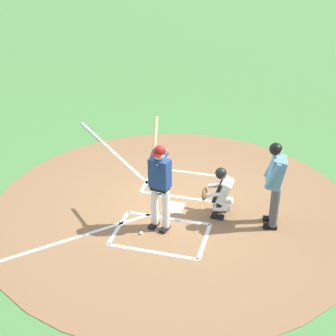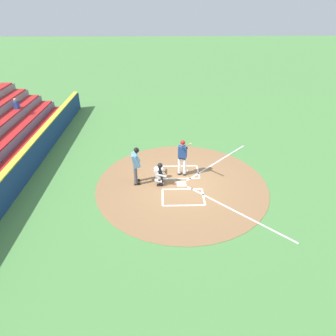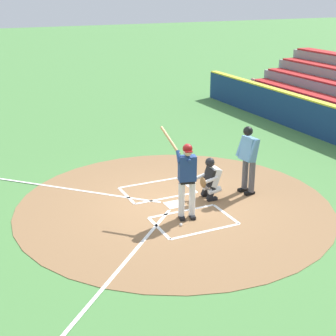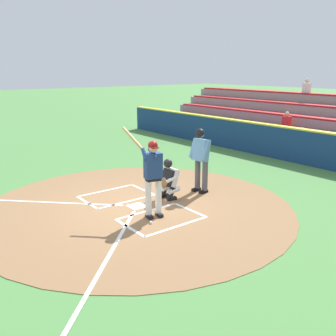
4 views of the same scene
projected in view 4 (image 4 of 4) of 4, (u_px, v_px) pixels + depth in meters
name	position (u px, v px, depth m)	size (l,w,h in m)	color
ground_plane	(137.00, 207.00, 9.80)	(120.00, 120.00, 0.00)	#4C8442
dirt_circle	(137.00, 206.00, 9.80)	(8.00, 8.00, 0.01)	olive
home_plate_and_chalk	(107.00, 214.00, 9.27)	(7.93, 4.91, 0.01)	white
batter	(153.00, 173.00, 8.86)	(1.05, 0.54, 2.13)	white
catcher	(169.00, 178.00, 10.23)	(0.59, 0.63, 1.13)	black
plate_umpire	(201.00, 156.00, 10.69)	(0.61, 0.45, 1.86)	#4C4C51
baseball	(151.00, 223.00, 8.69)	(0.07, 0.07, 0.07)	white
backstop_wall	(304.00, 147.00, 14.11)	(22.00, 0.36, 1.31)	navy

